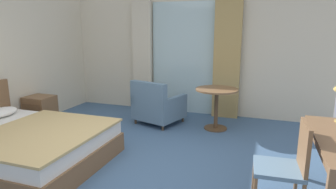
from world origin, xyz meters
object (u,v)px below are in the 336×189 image
object	(u,v)px
desk_chair	(288,163)
armchair_by_window	(157,107)
round_cafe_table	(216,99)
bed	(18,144)
nightstand	(41,111)

from	to	relation	value
desk_chair	armchair_by_window	world-z (taller)	desk_chair
armchair_by_window	round_cafe_table	world-z (taller)	armchair_by_window
bed	nightstand	distance (m)	1.58
round_cafe_table	nightstand	bearing A→B (deg)	-164.19
bed	desk_chair	world-z (taller)	bed
bed	desk_chair	bearing A→B (deg)	-0.20
desk_chair	armchair_by_window	distance (m)	3.07
desk_chair	bed	bearing A→B (deg)	179.80
desk_chair	round_cafe_table	bearing A→B (deg)	115.61
bed	nightstand	size ratio (longest dim) A/B	4.00
bed	desk_chair	distance (m)	3.34
desk_chair	round_cafe_table	size ratio (longest dim) A/B	1.24
nightstand	round_cafe_table	xyz separation A→B (m)	(3.12, 0.88, 0.27)
round_cafe_table	armchair_by_window	bearing A→B (deg)	-177.14
bed	nightstand	bearing A→B (deg)	122.70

